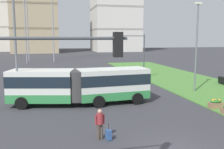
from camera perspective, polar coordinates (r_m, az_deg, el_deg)
The scene contains 11 objects.
articulated_bus at distance 21.97m, azimuth -7.07°, elevation -2.34°, with size 12.05×3.83×3.00m.
car_grey_wagon at distance 30.02m, azimuth -13.59°, elevation -1.43°, with size 4.60×2.49×1.58m.
pedestrian_crossing at distance 14.44m, azimuth -2.72°, elevation -10.56°, with size 0.56×0.36×1.74m.
rolling_suitcase at distance 14.57m, azimuth -0.77°, elevation -13.25°, with size 0.33×0.41×0.97m.
flower_planter_2 at distance 22.14m, azimuth 22.10°, elevation -6.06°, with size 1.10×0.56×0.74m.
traffic_light_near_left at distance 8.12m, azimuth -15.58°, elevation -3.45°, with size 4.21×0.28×5.82m.
traffic_light_far_right at distance 34.78m, azimuth 5.36°, elevation 5.73°, with size 3.68×0.28×6.11m.
streetlight_left at distance 21.53m, azimuth -20.74°, elevation 7.14°, with size 0.70×0.28×10.00m.
streetlight_median at distance 27.85m, azimuth 18.32°, elevation 6.54°, with size 0.70×0.28×9.20m.
apartment_tower_westcentre at distance 104.94m, azimuth -16.87°, elevation 14.37°, with size 17.07×16.29×35.19m.
apartment_tower_centre at distance 112.85m, azimuth 0.68°, elevation 14.36°, with size 19.11×19.17×35.64m.
Camera 1 is at (-5.72, -10.95, 5.63)m, focal length 41.04 mm.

